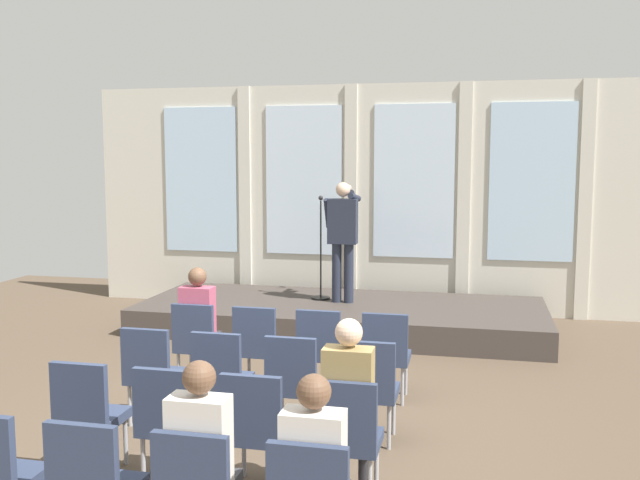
{
  "coord_description": "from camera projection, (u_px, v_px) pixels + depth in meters",
  "views": [
    {
      "loc": [
        1.9,
        -5.69,
        2.5
      ],
      "look_at": [
        0.0,
        2.82,
        1.47
      ],
      "focal_mm": 39.65,
      "sensor_mm": 36.0,
      "label": 1
    }
  ],
  "objects": [
    {
      "name": "rear_partition",
      "position": [
        361.0,
        196.0,
        11.5
      ],
      "size": [
        9.03,
        0.14,
        3.66
      ],
      "color": "beige",
      "rests_on": "ground"
    },
    {
      "name": "chair_r0_c1",
      "position": [
        257.0,
        343.0,
        7.5
      ],
      "size": [
        0.46,
        0.44,
        0.94
      ],
      "color": "#99999E",
      "rests_on": "ground"
    },
    {
      "name": "chair_r2_c0",
      "position": [
        88.0,
        410.0,
        5.51
      ],
      "size": [
        0.46,
        0.44,
        0.94
      ],
      "color": "#99999E",
      "rests_on": "ground"
    },
    {
      "name": "speaker",
      "position": [
        343.0,
        233.0,
        10.27
      ],
      "size": [
        0.5,
        0.69,
        1.76
      ],
      "color": "#232838",
      "rests_on": "stage_platform"
    },
    {
      "name": "ground_plane",
      "position": [
        250.0,
        442.0,
        6.22
      ],
      "size": [
        14.81,
        14.81,
        0.0
      ],
      "primitive_type": "plane",
      "color": "brown"
    },
    {
      "name": "chair_r1_c3",
      "position": [
        370.0,
        384.0,
        6.14
      ],
      "size": [
        0.46,
        0.44,
        0.94
      ],
      "color": "#99999E",
      "rests_on": "ground"
    },
    {
      "name": "audience_r3_c3",
      "position": [
        315.0,
        468.0,
        4.06
      ],
      "size": [
        0.36,
        0.39,
        1.29
      ],
      "color": "#2D2D33",
      "rests_on": "ground"
    },
    {
      "name": "audience_r0_c0",
      "position": [
        199.0,
        320.0,
        7.71
      ],
      "size": [
        0.36,
        0.39,
        1.32
      ],
      "color": "#2D2D33",
      "rests_on": "ground"
    },
    {
      "name": "chair_r0_c3",
      "position": [
        386.0,
        350.0,
        7.2
      ],
      "size": [
        0.46,
        0.44,
        0.94
      ],
      "color": "#99999E",
      "rests_on": "ground"
    },
    {
      "name": "chair_r1_c0",
      "position": [
        151.0,
        369.0,
        6.58
      ],
      "size": [
        0.46,
        0.44,
        0.94
      ],
      "color": "#99999E",
      "rests_on": "ground"
    },
    {
      "name": "stage_platform",
      "position": [
        341.0,
        316.0,
        10.32
      ],
      "size": [
        5.82,
        2.29,
        0.38
      ],
      "primitive_type": "cube",
      "color": "#3F3833",
      "rests_on": "ground"
    },
    {
      "name": "chair_r2_c3",
      "position": [
        347.0,
        432.0,
        5.07
      ],
      "size": [
        0.46,
        0.44,
        0.94
      ],
      "color": "#99999E",
      "rests_on": "ground"
    },
    {
      "name": "audience_r3_c2",
      "position": [
        203.0,
        455.0,
        4.2
      ],
      "size": [
        0.36,
        0.39,
        1.32
      ],
      "color": "#2D2D33",
      "rests_on": "ground"
    },
    {
      "name": "chair_r1_c2",
      "position": [
        294.0,
        379.0,
        6.29
      ],
      "size": [
        0.46,
        0.44,
        0.94
      ],
      "color": "#99999E",
      "rests_on": "ground"
    },
    {
      "name": "chair_r2_c1",
      "position": [
        169.0,
        417.0,
        5.37
      ],
      "size": [
        0.46,
        0.44,
        0.94
      ],
      "color": "#99999E",
      "rests_on": "ground"
    },
    {
      "name": "chair_r0_c0",
      "position": [
        197.0,
        339.0,
        7.65
      ],
      "size": [
        0.46,
        0.44,
        0.94
      ],
      "color": "#99999E",
      "rests_on": "ground"
    },
    {
      "name": "chair_r1_c1",
      "position": [
        221.0,
        374.0,
        6.43
      ],
      "size": [
        0.46,
        0.44,
        0.94
      ],
      "color": "#99999E",
      "rests_on": "ground"
    },
    {
      "name": "mic_stand",
      "position": [
        321.0,
        277.0,
        10.57
      ],
      "size": [
        0.28,
        0.28,
        1.56
      ],
      "color": "black",
      "rests_on": "stage_platform"
    },
    {
      "name": "chair_r0_c2",
      "position": [
        321.0,
        347.0,
        7.35
      ],
      "size": [
        0.46,
        0.44,
        0.94
      ],
      "color": "#99999E",
      "rests_on": "ground"
    },
    {
      "name": "chair_r2_c2",
      "position": [
        256.0,
        424.0,
        5.22
      ],
      "size": [
        0.46,
        0.44,
        0.94
      ],
      "color": "#99999E",
      "rests_on": "ground"
    },
    {
      "name": "audience_r2_c3",
      "position": [
        349.0,
        399.0,
        5.12
      ],
      "size": [
        0.36,
        0.39,
        1.36
      ],
      "color": "#2D2D33",
      "rests_on": "ground"
    }
  ]
}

